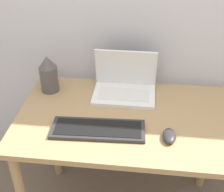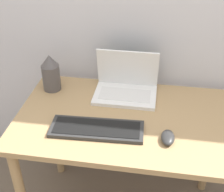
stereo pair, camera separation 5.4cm
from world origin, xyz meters
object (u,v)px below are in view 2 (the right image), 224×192
(keyboard, at_px, (97,129))
(vase, at_px, (51,73))
(mouse, at_px, (168,137))
(laptop, at_px, (126,86))

(keyboard, xyz_separation_m, vase, (-0.32, 0.32, 0.09))
(mouse, bearing_deg, vase, 152.45)
(keyboard, distance_m, vase, 0.47)
(laptop, relative_size, mouse, 3.21)
(laptop, height_order, vase, laptop)
(laptop, distance_m, keyboard, 0.35)
(keyboard, relative_size, mouse, 4.26)
(vase, bearing_deg, laptop, 1.98)
(mouse, height_order, vase, vase)
(vase, bearing_deg, mouse, -27.55)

